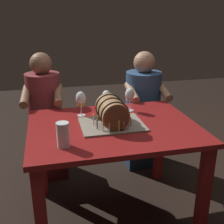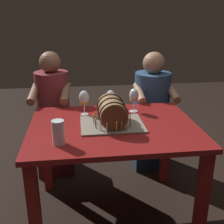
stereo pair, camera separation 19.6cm
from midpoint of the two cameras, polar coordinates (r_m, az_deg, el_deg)
ground_plane at (r=2.39m, az=-2.26°, el=-19.61°), size 8.00×8.00×0.00m
dining_table at (r=2.05m, az=-2.50°, el=-5.82°), size 1.18×0.90×0.75m
barrel_cake at (r=1.96m, az=-2.86°, el=-0.29°), size 0.44×0.35×0.21m
wine_glass_red at (r=2.26m, az=-3.65°, el=3.00°), size 0.07×0.07×0.17m
wine_glass_rose at (r=2.24m, az=1.12°, el=3.32°), size 0.07×0.07×0.19m
wine_glass_amber at (r=2.16m, az=-8.91°, el=2.46°), size 0.08×0.08×0.19m
beer_pint at (r=1.71m, az=-13.13°, el=-4.67°), size 0.08×0.08×0.15m
person_seated_left at (r=2.71m, az=-15.22°, el=-2.31°), size 0.37×0.46×1.18m
person_seated_right at (r=2.83m, az=4.22°, el=-0.47°), size 0.39×0.47×1.16m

